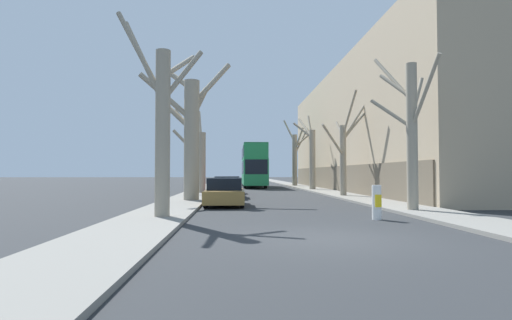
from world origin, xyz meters
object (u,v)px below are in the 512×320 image
(street_tree_left_0, at_px, (162,120))
(street_tree_right_2, at_px, (311,155))
(street_tree_right_1, at_px, (344,152))
(traffic_bollard, at_px, (377,202))
(parked_car_0, at_px, (225,193))
(street_tree_right_0, at_px, (410,128))
(street_tree_left_1, at_px, (191,132))
(street_tree_left_2, at_px, (199,156))
(double_decker_bus, at_px, (254,164))
(parked_car_1, at_px, (227,188))
(parked_car_2, at_px, (229,185))
(street_tree_right_3, at_px, (295,156))

(street_tree_left_0, relative_size, street_tree_right_2, 1.02)
(street_tree_right_1, xyz_separation_m, traffic_bollard, (-2.37, -12.74, -2.42))
(street_tree_right_2, distance_m, parked_car_0, 19.10)
(street_tree_right_0, bearing_deg, street_tree_left_1, 146.51)
(street_tree_right_2, bearing_deg, street_tree_right_1, -89.24)
(street_tree_left_0, height_order, street_tree_right_0, street_tree_left_0)
(street_tree_right_2, height_order, traffic_bollard, street_tree_right_2)
(street_tree_right_2, bearing_deg, street_tree_left_2, -148.15)
(street_tree_left_0, height_order, traffic_bollard, street_tree_left_0)
(street_tree_right_2, relative_size, traffic_bollard, 6.13)
(street_tree_right_1, distance_m, street_tree_right_2, 10.69)
(street_tree_right_0, xyz_separation_m, double_decker_bus, (-5.10, 29.23, -0.80))
(street_tree_left_2, relative_size, parked_car_1, 1.47)
(street_tree_right_1, bearing_deg, parked_car_2, 146.41)
(street_tree_left_1, relative_size, double_decker_bus, 0.69)
(double_decker_bus, relative_size, parked_car_2, 2.87)
(street_tree_left_2, height_order, parked_car_2, street_tree_left_2)
(street_tree_right_0, distance_m, parked_car_0, 9.00)
(double_decker_bus, bearing_deg, street_tree_right_0, -80.10)
(street_tree_right_2, height_order, double_decker_bus, street_tree_right_2)
(street_tree_right_1, xyz_separation_m, street_tree_right_3, (-0.07, 21.14, 0.67))
(parked_car_2, bearing_deg, street_tree_right_2, 35.89)
(street_tree_left_2, relative_size, street_tree_right_1, 0.98)
(traffic_bollard, bearing_deg, street_tree_right_3, 86.10)
(parked_car_1, relative_size, parked_car_2, 1.10)
(street_tree_right_2, bearing_deg, street_tree_right_0, -89.83)
(street_tree_right_2, distance_m, traffic_bollard, 23.69)
(street_tree_left_1, distance_m, double_decker_bus, 23.32)
(street_tree_right_1, relative_size, parked_car_1, 1.50)
(street_tree_left_2, bearing_deg, parked_car_0, -78.58)
(street_tree_left_1, relative_size, street_tree_right_1, 1.19)
(street_tree_right_0, relative_size, street_tree_right_2, 0.96)
(street_tree_right_3, xyz_separation_m, parked_car_0, (-7.71, -27.76, -3.03))
(street_tree_right_0, distance_m, parked_car_1, 12.97)
(double_decker_bus, distance_m, parked_car_2, 14.10)
(street_tree_left_1, xyz_separation_m, street_tree_right_2, (9.60, 14.64, -0.58))
(street_tree_right_2, xyz_separation_m, parked_car_0, (-7.63, -17.30, -2.69))
(street_tree_right_3, height_order, traffic_bollard, street_tree_right_3)
(street_tree_right_2, bearing_deg, parked_car_2, -144.11)
(street_tree_left_1, relative_size, parked_car_0, 1.95)
(street_tree_left_0, bearing_deg, parked_car_0, 70.35)
(parked_car_0, xyz_separation_m, traffic_bollard, (5.40, -6.12, -0.05))
(traffic_bollard, bearing_deg, parked_car_2, 106.78)
(street_tree_right_0, bearing_deg, double_decker_bus, 99.90)
(street_tree_left_2, distance_m, street_tree_right_2, 11.65)
(street_tree_left_1, distance_m, street_tree_right_1, 10.56)
(street_tree_left_0, bearing_deg, street_tree_left_1, 89.53)
(street_tree_left_0, distance_m, street_tree_right_0, 9.93)
(double_decker_bus, relative_size, parked_car_1, 2.60)
(street_tree_left_2, distance_m, parked_car_2, 3.27)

